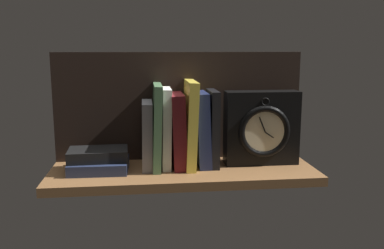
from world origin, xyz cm
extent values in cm
cube|color=brown|center=(0.00, 0.00, -1.25)|extent=(74.51, 24.98, 2.50)
cube|color=black|center=(0.00, 11.89, 16.24)|extent=(74.51, 1.20, 32.48)
cube|color=gray|center=(-10.02, 3.24, 9.42)|extent=(3.11, 13.44, 18.88)
cube|color=#476B44|center=(-7.21, 3.24, 11.84)|extent=(2.99, 16.09, 23.74)
cube|color=silver|center=(-4.59, 3.24, 11.30)|extent=(2.89, 12.02, 22.65)
cube|color=maroon|center=(-1.25, 3.24, 10.51)|extent=(4.28, 14.37, 21.11)
cube|color=gold|center=(2.22, 3.24, 12.27)|extent=(3.65, 16.07, 24.63)
cube|color=#192147|center=(5.63, 3.24, 10.67)|extent=(4.45, 12.37, 21.47)
cube|color=black|center=(8.84, 3.24, 10.92)|extent=(2.39, 12.06, 21.84)
cube|color=black|center=(23.21, 3.22, 10.71)|extent=(21.43, 6.49, 21.43)
torus|color=black|center=(23.21, -0.43, 10.19)|extent=(15.13, 1.86, 15.13)
cylinder|color=beige|center=(23.21, -0.43, 10.19)|extent=(12.21, 0.60, 12.21)
cube|color=black|center=(24.45, -0.93, 9.36)|extent=(2.65, 0.30, 1.91)
cube|color=black|center=(22.28, -0.93, 12.39)|extent=(2.14, 0.30, 4.52)
torus|color=black|center=(23.21, -0.03, 18.76)|extent=(2.44, 0.44, 2.44)
cube|color=#232D4C|center=(-23.46, 1.05, 1.50)|extent=(16.16, 13.28, 3.00)
cube|color=black|center=(-23.65, 1.29, 4.58)|extent=(16.61, 10.77, 3.15)
camera|label=1|loc=(-10.66, -112.27, 33.85)|focal=38.74mm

